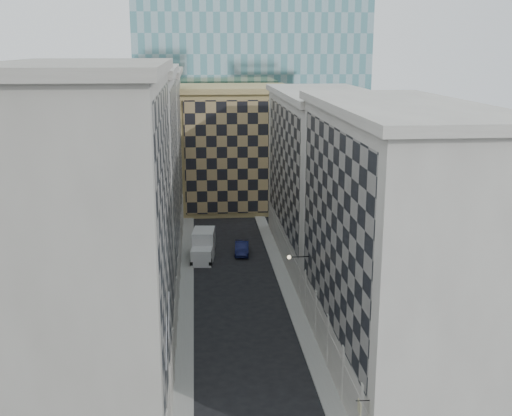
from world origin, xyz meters
TOP-DOWN VIEW (x-y plane):
  - sidewalk_west at (-5.25, 30.00)m, footprint 1.50×100.00m
  - sidewalk_east at (5.25, 30.00)m, footprint 1.50×100.00m
  - bldg_left_a at (-10.88, 11.00)m, footprint 10.80×22.80m
  - bldg_left_b at (-10.88, 33.00)m, footprint 10.80×22.80m
  - bldg_left_c at (-10.88, 55.00)m, footprint 10.80×22.80m
  - bldg_right_a at (10.88, 15.00)m, footprint 10.80×26.80m
  - bldg_right_b at (10.89, 42.00)m, footprint 10.80×28.80m
  - tan_block at (2.00, 67.90)m, footprint 16.80×14.80m
  - church_tower at (0.00, 82.00)m, footprint 7.20×7.20m
  - flagpoles_left at (-5.90, 6.00)m, footprint 0.10×6.33m
  - bracket_lamp at (4.38, 24.00)m, footprint 1.98×0.36m
  - box_truck at (-3.33, 42.66)m, footprint 3.11×6.31m
  - dark_car at (1.36, 43.98)m, footprint 2.03×4.83m
  - shop_sign at (5.41, 3.00)m, footprint 0.88×0.77m

SIDE VIEW (x-z plane):
  - sidewalk_west at x=-5.25m, z-range 0.00..0.15m
  - sidewalk_east at x=5.25m, z-range 0.00..0.15m
  - dark_car at x=1.36m, z-range 0.00..1.55m
  - box_truck at x=-3.33m, z-range -0.22..3.12m
  - shop_sign at x=5.41m, z-range 3.40..4.26m
  - bracket_lamp at x=4.38m, z-range 6.02..6.38m
  - flagpoles_left at x=-5.90m, z-range 6.83..9.17m
  - tan_block at x=2.00m, z-range 0.04..18.84m
  - bldg_right_b at x=10.89m, z-range 0.00..19.70m
  - bldg_right_a at x=10.88m, z-range -0.03..20.67m
  - bldg_left_c at x=-10.88m, z-range -0.02..21.68m
  - bldg_left_b at x=-10.88m, z-range -0.03..22.67m
  - bldg_left_a at x=-10.88m, z-range -0.03..23.67m
  - church_tower at x=0.00m, z-range 1.20..52.70m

